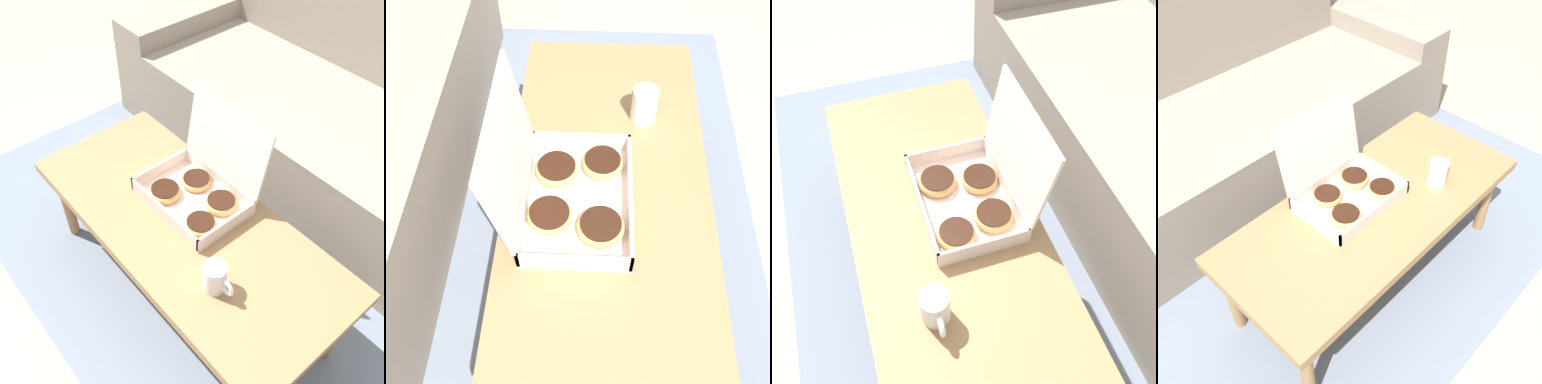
% 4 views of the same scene
% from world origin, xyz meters
% --- Properties ---
extents(ground_plane, '(12.00, 12.00, 0.00)m').
position_xyz_m(ground_plane, '(0.00, 0.00, 0.00)').
color(ground_plane, tan).
extents(area_rug, '(2.47, 1.92, 0.01)m').
position_xyz_m(area_rug, '(0.00, 0.30, 0.01)').
color(area_rug, slate).
rests_on(area_rug, ground_plane).
extents(coffee_table, '(1.18, 0.52, 0.41)m').
position_xyz_m(coffee_table, '(0.00, -0.14, 0.37)').
color(coffee_table, '#997047').
rests_on(coffee_table, ground_plane).
extents(pastry_box, '(0.36, 0.30, 0.31)m').
position_xyz_m(pastry_box, '(-0.04, -0.04, 0.46)').
color(pastry_box, silver).
rests_on(pastry_box, coffee_table).
extents(coffee_mug, '(0.11, 0.07, 0.10)m').
position_xyz_m(coffee_mug, '(0.26, -0.23, 0.46)').
color(coffee_mug, white).
rests_on(coffee_mug, coffee_table).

